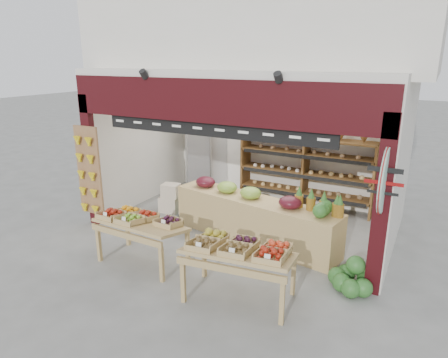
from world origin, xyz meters
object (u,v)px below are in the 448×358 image
refrigerator (207,154)px  cardboard_stack (180,202)px  display_table_right (240,250)px  watermelon_pile (351,279)px  display_table_left (138,221)px  mid_counter (254,218)px  back_shelving (306,156)px

refrigerator → cardboard_stack: 1.75m
cardboard_stack → display_table_right: 3.57m
cardboard_stack → watermelon_pile: (3.98, -1.38, -0.06)m
display_table_left → refrigerator: bearing=103.1°
mid_counter → display_table_right: bearing=-72.1°
mid_counter → watermelon_pile: bearing=-23.5°
back_shelving → refrigerator: size_ratio=1.56×
display_table_right → watermelon_pile: size_ratio=2.37×
refrigerator → display_table_left: bearing=-74.4°
cardboard_stack → display_table_left: size_ratio=0.69×
back_shelving → mid_counter: (-0.27, -2.22, -0.74)m
watermelon_pile → cardboard_stack: bearing=160.9°
back_shelving → watermelon_pile: back_shelving is taller
back_shelving → refrigerator: 2.54m
display_table_left → cardboard_stack: bearing=106.3°
cardboard_stack → display_table_right: size_ratio=0.62×
back_shelving → refrigerator: (-2.52, -0.13, -0.22)m
mid_counter → back_shelving: bearing=83.0°
back_shelving → display_table_left: 4.21m
display_table_left → watermelon_pile: size_ratio=2.15×
cardboard_stack → display_table_right: bearing=-42.2°
mid_counter → display_table_right: (0.60, -1.84, 0.31)m
cardboard_stack → display_table_left: bearing=-73.7°
watermelon_pile → display_table_right: bearing=-144.2°
cardboard_stack → mid_counter: bearing=-14.6°
back_shelving → mid_counter: 2.36m
display_table_right → watermelon_pile: 1.79m
cardboard_stack → display_table_right: (2.61, -2.37, 0.53)m
refrigerator → mid_counter: refrigerator is taller
mid_counter → watermelon_pile: (1.97, -0.86, -0.28)m
cardboard_stack → watermelon_pile: bearing=-19.1°
back_shelving → cardboard_stack: back_shelving is taller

